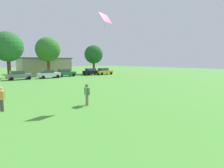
{
  "coord_description": "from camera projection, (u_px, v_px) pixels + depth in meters",
  "views": [
    {
      "loc": [
        -5.91,
        3.41,
        3.47
      ],
      "look_at": [
        0.26,
        10.94,
        2.21
      ],
      "focal_mm": 28.7,
      "sensor_mm": 36.0,
      "label": 1
    }
  ],
  "objects": [
    {
      "name": "ground_plane",
      "position": [
        23.0,
        86.0,
        24.55
      ],
      "size": [
        160.0,
        160.0,
        0.0
      ],
      "primitive_type": "plane",
      "color": "#4C9338"
    },
    {
      "name": "adult_bystander",
      "position": [
        87.0,
        93.0,
        14.06
      ],
      "size": [
        0.43,
        0.78,
        1.68
      ],
      "rotation": [
        0.0,
        0.0,
        4.47
      ],
      "color": "#8C7259",
      "rests_on": "ground"
    },
    {
      "name": "bystander_midfield",
      "position": [
        1.0,
        97.0,
        12.35
      ],
      "size": [
        0.41,
        0.81,
        1.72
      ],
      "rotation": [
        0.0,
        0.0,
        4.9
      ],
      "color": "#4C4C51",
      "rests_on": "ground"
    },
    {
      "name": "kite",
      "position": [
        105.0,
        19.0,
        14.22
      ],
      "size": [
        1.33,
        0.93,
        1.13
      ],
      "color": "#F24C8C"
    },
    {
      "name": "parked_car_gray_2",
      "position": [
        19.0,
        75.0,
        33.03
      ],
      "size": [
        4.3,
        2.02,
        1.68
      ],
      "color": "slate",
      "rests_on": "ground"
    },
    {
      "name": "parked_car_white_3",
      "position": [
        49.0,
        74.0,
        36.21
      ],
      "size": [
        4.3,
        2.02,
        1.68
      ],
      "color": "white",
      "rests_on": "ground"
    },
    {
      "name": "parked_car_green_4",
      "position": [
        65.0,
        73.0,
        39.84
      ],
      "size": [
        4.3,
        2.02,
        1.68
      ],
      "color": "#196B38",
      "rests_on": "ground"
    },
    {
      "name": "parked_car_black_5",
      "position": [
        92.0,
        72.0,
        44.09
      ],
      "size": [
        4.3,
        2.02,
        1.68
      ],
      "color": "black",
      "rests_on": "ground"
    },
    {
      "name": "parked_car_yellow_6",
      "position": [
        104.0,
        71.0,
        45.5
      ],
      "size": [
        4.3,
        2.02,
        1.68
      ],
      "color": "yellow",
      "rests_on": "ground"
    },
    {
      "name": "tree_center",
      "position": [
        8.0,
        47.0,
        35.57
      ],
      "size": [
        5.96,
        5.96,
        9.29
      ],
      "color": "brown",
      "rests_on": "ground"
    },
    {
      "name": "tree_right",
      "position": [
        48.0,
        50.0,
        43.3
      ],
      "size": [
        5.9,
        5.9,
        9.19
      ],
      "color": "brown",
      "rests_on": "ground"
    },
    {
      "name": "tree_far_right",
      "position": [
        94.0,
        54.0,
        48.06
      ],
      "size": [
        4.93,
        4.93,
        7.68
      ],
      "color": "brown",
      "rests_on": "ground"
    },
    {
      "name": "house_right",
      "position": [
        45.0,
        66.0,
        50.25
      ],
      "size": [
        13.63,
        7.39,
        4.34
      ],
      "color": "tan",
      "rests_on": "ground"
    }
  ]
}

